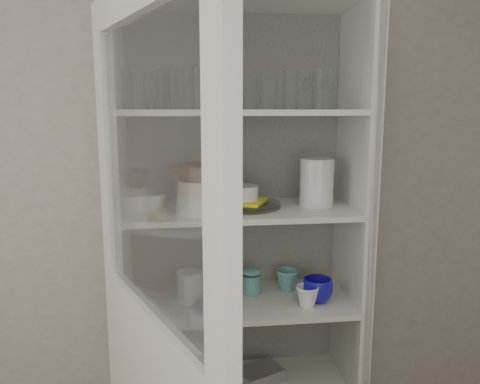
% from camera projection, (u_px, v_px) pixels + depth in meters
% --- Properties ---
extents(wall_back, '(3.60, 0.02, 2.60)m').
position_uv_depth(wall_back, '(190.00, 190.00, 2.13)').
color(wall_back, '#9E9284').
rests_on(wall_back, ground).
extents(pantry_cabinet, '(1.00, 0.45, 2.10)m').
position_uv_depth(pantry_cabinet, '(238.00, 276.00, 2.06)').
color(pantry_cabinet, silver).
rests_on(pantry_cabinet, floor).
extents(tumbler_0, '(0.08, 0.08, 0.14)m').
position_uv_depth(tumbler_0, '(132.00, 89.00, 1.68)').
color(tumbler_0, silver).
rests_on(tumbler_0, shelf_glass).
extents(tumbler_1, '(0.09, 0.09, 0.16)m').
position_uv_depth(tumbler_1, '(201.00, 88.00, 1.71)').
color(tumbler_1, silver).
rests_on(tumbler_1, shelf_glass).
extents(tumbler_2, '(0.08, 0.08, 0.15)m').
position_uv_depth(tumbler_2, '(192.00, 90.00, 1.73)').
color(tumbler_2, silver).
rests_on(tumbler_2, shelf_glass).
extents(tumbler_3, '(0.08, 0.08, 0.14)m').
position_uv_depth(tumbler_3, '(229.00, 90.00, 1.70)').
color(tumbler_3, silver).
rests_on(tumbler_3, shelf_glass).
extents(tumbler_4, '(0.07, 0.07, 0.13)m').
position_uv_depth(tumbler_4, '(306.00, 91.00, 1.74)').
color(tumbler_4, silver).
rests_on(tumbler_4, shelf_glass).
extents(tumbler_5, '(0.08, 0.08, 0.14)m').
position_uv_depth(tumbler_5, '(291.00, 90.00, 1.76)').
color(tumbler_5, silver).
rests_on(tumbler_5, shelf_glass).
extents(tumbler_6, '(0.08, 0.08, 0.15)m').
position_uv_depth(tumbler_6, '(326.00, 89.00, 1.78)').
color(tumbler_6, silver).
rests_on(tumbler_6, shelf_glass).
extents(tumbler_7, '(0.09, 0.09, 0.14)m').
position_uv_depth(tumbler_7, '(140.00, 91.00, 1.82)').
color(tumbler_7, silver).
rests_on(tumbler_7, shelf_glass).
extents(tumbler_8, '(0.08, 0.08, 0.14)m').
position_uv_depth(tumbler_8, '(161.00, 91.00, 1.80)').
color(tumbler_8, silver).
rests_on(tumbler_8, shelf_glass).
extents(tumbler_9, '(0.10, 0.10, 0.16)m').
position_uv_depth(tumbler_9, '(171.00, 89.00, 1.82)').
color(tumbler_9, silver).
rests_on(tumbler_9, shelf_glass).
extents(tumbler_10, '(0.07, 0.07, 0.13)m').
position_uv_depth(tumbler_10, '(250.00, 93.00, 1.86)').
color(tumbler_10, silver).
rests_on(tumbler_10, shelf_glass).
extents(tumbler_11, '(0.08, 0.08, 0.14)m').
position_uv_depth(tumbler_11, '(268.00, 91.00, 1.86)').
color(tumbler_11, silver).
rests_on(tumbler_11, shelf_glass).
extents(goblet_0, '(0.08, 0.08, 0.19)m').
position_uv_depth(goblet_0, '(197.00, 87.00, 1.93)').
color(goblet_0, silver).
rests_on(goblet_0, shelf_glass).
extents(goblet_1, '(0.08, 0.08, 0.18)m').
position_uv_depth(goblet_1, '(228.00, 87.00, 1.91)').
color(goblet_1, silver).
rests_on(goblet_1, shelf_glass).
extents(goblet_2, '(0.07, 0.07, 0.15)m').
position_uv_depth(goblet_2, '(302.00, 92.00, 2.01)').
color(goblet_2, silver).
rests_on(goblet_2, shelf_glass).
extents(goblet_3, '(0.08, 0.08, 0.18)m').
position_uv_depth(goblet_3, '(317.00, 88.00, 1.99)').
color(goblet_3, silver).
rests_on(goblet_3, shelf_glass).
extents(plate_stack_front, '(0.20, 0.20, 0.07)m').
position_uv_depth(plate_stack_front, '(202.00, 204.00, 1.84)').
color(plate_stack_front, white).
rests_on(plate_stack_front, shelf_plates).
extents(plate_stack_back, '(0.22, 0.22, 0.06)m').
position_uv_depth(plate_stack_back, '(141.00, 199.00, 1.97)').
color(plate_stack_back, white).
rests_on(plate_stack_back, shelf_plates).
extents(cream_bowl, '(0.22, 0.22, 0.06)m').
position_uv_depth(cream_bowl, '(202.00, 187.00, 1.83)').
color(cream_bowl, beige).
rests_on(cream_bowl, plate_stack_front).
extents(terracotta_bowl, '(0.32, 0.32, 0.06)m').
position_uv_depth(terracotta_bowl, '(202.00, 172.00, 1.82)').
color(terracotta_bowl, '#502414').
rests_on(terracotta_bowl, cream_bowl).
extents(glass_platter, '(0.41, 0.41, 0.02)m').
position_uv_depth(glass_platter, '(242.00, 205.00, 1.95)').
color(glass_platter, silver).
rests_on(glass_platter, shelf_plates).
extents(yellow_trivet, '(0.23, 0.23, 0.01)m').
position_uv_depth(yellow_trivet, '(242.00, 201.00, 1.94)').
color(yellow_trivet, yellow).
rests_on(yellow_trivet, glass_platter).
extents(white_ramekin, '(0.17, 0.17, 0.06)m').
position_uv_depth(white_ramekin, '(242.00, 193.00, 1.94)').
color(white_ramekin, white).
rests_on(white_ramekin, yellow_trivet).
extents(grey_bowl_stack, '(0.14, 0.14, 0.20)m').
position_uv_depth(grey_bowl_stack, '(317.00, 182.00, 1.96)').
color(grey_bowl_stack, white).
rests_on(grey_bowl_stack, shelf_plates).
extents(mug_blue, '(0.15, 0.15, 0.10)m').
position_uv_depth(mug_blue, '(317.00, 290.00, 1.97)').
color(mug_blue, '#1319A5').
rests_on(mug_blue, shelf_mugs).
extents(mug_teal, '(0.12, 0.12, 0.09)m').
position_uv_depth(mug_teal, '(287.00, 280.00, 2.09)').
color(mug_teal, '#1D746D').
rests_on(mug_teal, shelf_mugs).
extents(mug_white, '(0.11, 0.11, 0.09)m').
position_uv_depth(mug_white, '(307.00, 296.00, 1.92)').
color(mug_white, white).
rests_on(mug_white, shelf_mugs).
extents(teal_jar, '(0.08, 0.08, 0.10)m').
position_uv_depth(teal_jar, '(251.00, 283.00, 2.06)').
color(teal_jar, '#1D746D').
rests_on(teal_jar, shelf_mugs).
extents(measuring_cups, '(0.10, 0.10, 0.04)m').
position_uv_depth(measuring_cups, '(208.00, 303.00, 1.91)').
color(measuring_cups, silver).
rests_on(measuring_cups, shelf_mugs).
extents(white_canister, '(0.12, 0.12, 0.13)m').
position_uv_depth(white_canister, '(190.00, 286.00, 1.98)').
color(white_canister, white).
rests_on(white_canister, shelf_mugs).
extents(tin_box, '(0.23, 0.20, 0.06)m').
position_uv_depth(tin_box, '(260.00, 375.00, 2.09)').
color(tin_box, '#A9A9A9').
rests_on(tin_box, shelf_bot).
extents(tumbler_12, '(0.07, 0.07, 0.14)m').
position_uv_depth(tumbler_12, '(162.00, 90.00, 1.78)').
color(tumbler_12, silver).
rests_on(tumbler_12, shelf_glass).
extents(tumbler_13, '(0.07, 0.07, 0.13)m').
position_uv_depth(tumbler_13, '(236.00, 93.00, 1.84)').
color(tumbler_13, silver).
rests_on(tumbler_13, shelf_glass).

